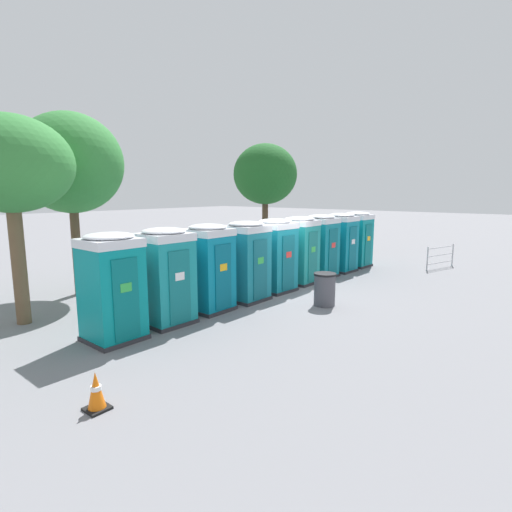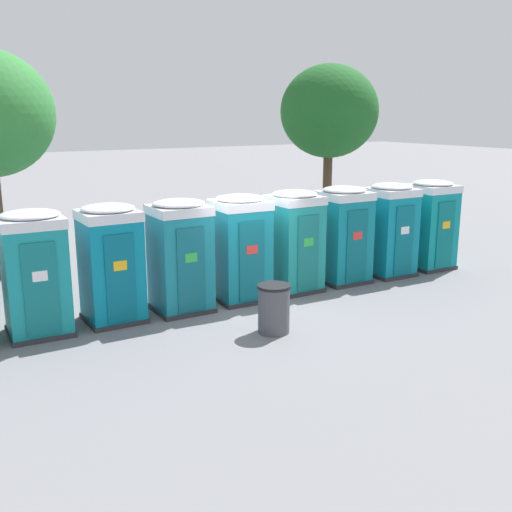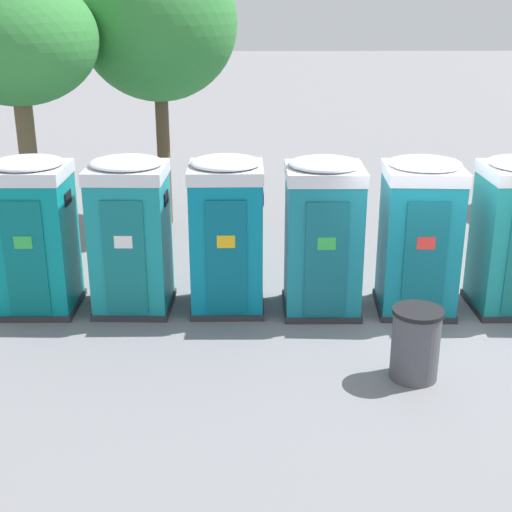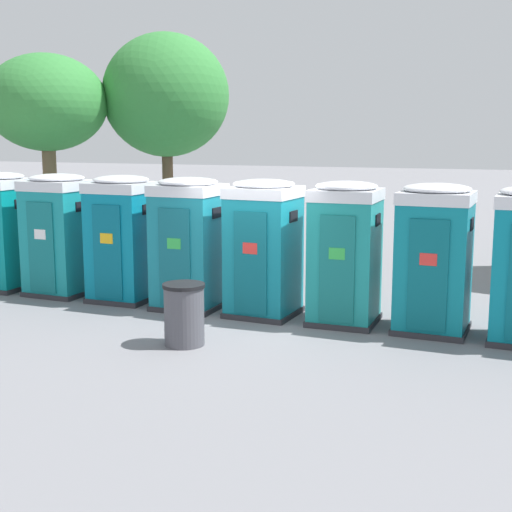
% 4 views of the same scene
% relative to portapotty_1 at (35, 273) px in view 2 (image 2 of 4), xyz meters
% --- Properties ---
extents(ground_plane, '(120.00, 120.00, 0.00)m').
position_rel_portapotty_1_xyz_m(ground_plane, '(4.61, -0.57, -1.28)').
color(ground_plane, slate).
extents(portapotty_1, '(1.28, 1.25, 2.54)m').
position_rel_portapotty_1_xyz_m(portapotty_1, '(0.00, 0.00, 0.00)').
color(portapotty_1, '#2D2D33').
rests_on(portapotty_1, ground).
extents(portapotty_2, '(1.20, 1.21, 2.54)m').
position_rel_portapotty_1_xyz_m(portapotty_2, '(1.54, -0.01, 0.00)').
color(portapotty_2, '#2D2D33').
rests_on(portapotty_2, ground).
extents(portapotty_3, '(1.25, 1.22, 2.54)m').
position_rel_portapotty_1_xyz_m(portapotty_3, '(3.08, -0.13, -0.00)').
color(portapotty_3, '#2D2D33').
rests_on(portapotty_3, ground).
extents(portapotty_4, '(1.28, 1.27, 2.54)m').
position_rel_portapotty_1_xyz_m(portapotty_4, '(4.62, -0.14, 0.00)').
color(portapotty_4, '#2D2D33').
rests_on(portapotty_4, ground).
extents(portapotty_5, '(1.17, 1.21, 2.54)m').
position_rel_portapotty_1_xyz_m(portapotty_5, '(6.16, -0.15, 0.00)').
color(portapotty_5, '#2D2D33').
rests_on(portapotty_5, ground).
extents(portapotty_6, '(1.25, 1.23, 2.54)m').
position_rel_portapotty_1_xyz_m(portapotty_6, '(7.71, -0.16, 0.00)').
color(portapotty_6, '#2D2D33').
rests_on(portapotty_6, ground).
extents(portapotty_7, '(1.22, 1.24, 2.54)m').
position_rel_portapotty_1_xyz_m(portapotty_7, '(9.25, -0.27, 0.00)').
color(portapotty_7, '#2D2D33').
rests_on(portapotty_7, ground).
extents(portapotty_8, '(1.23, 1.23, 2.54)m').
position_rel_portapotty_1_xyz_m(portapotty_8, '(10.79, -0.29, 0.00)').
color(portapotty_8, '#2D2D33').
rests_on(portapotty_8, ground).
extents(street_tree_1, '(3.62, 3.62, 6.14)m').
position_rel_portapotty_1_xyz_m(street_tree_1, '(11.93, 5.97, 3.12)').
color(street_tree_1, '#4C3826').
rests_on(street_tree_1, ground).
extents(trash_can, '(0.68, 0.68, 1.00)m').
position_rel_portapotty_1_xyz_m(trash_can, '(4.11, -2.39, -0.78)').
color(trash_can, '#4C4C54').
rests_on(trash_can, ground).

